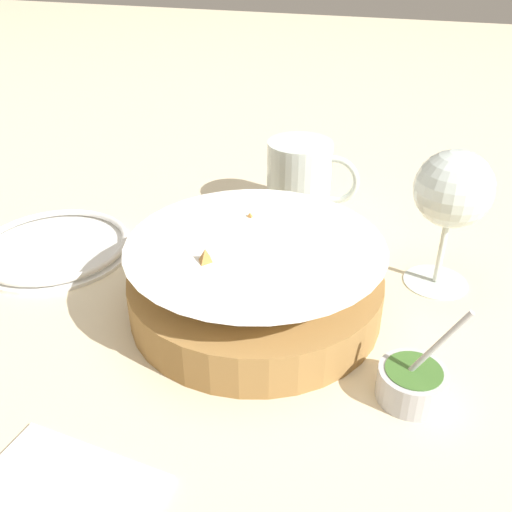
{
  "coord_description": "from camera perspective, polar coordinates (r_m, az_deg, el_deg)",
  "views": [
    {
      "loc": [
        0.13,
        -0.47,
        0.37
      ],
      "look_at": [
        -0.02,
        0.0,
        0.07
      ],
      "focal_mm": 40.0,
      "sensor_mm": 36.0,
      "label": 1
    }
  ],
  "objects": [
    {
      "name": "wine_glass",
      "position": [
        0.64,
        19.08,
        5.95
      ],
      "size": [
        0.08,
        0.08,
        0.16
      ],
      "color": "silver",
      "rests_on": "ground_plane"
    },
    {
      "name": "beer_mug",
      "position": [
        0.81,
        4.43,
        7.63
      ],
      "size": [
        0.13,
        0.09,
        0.1
      ],
      "color": "silver",
      "rests_on": "ground_plane"
    },
    {
      "name": "napkin",
      "position": [
        0.48,
        -18.43,
        -21.25
      ],
      "size": [
        0.14,
        0.09,
        0.01
      ],
      "color": "white",
      "rests_on": "ground_plane"
    },
    {
      "name": "ground_plane",
      "position": [
        0.61,
        1.69,
        -5.72
      ],
      "size": [
        4.0,
        4.0,
        0.0
      ],
      "primitive_type": "plane",
      "color": "beige"
    },
    {
      "name": "sauce_cup",
      "position": [
        0.53,
        15.34,
        -12.04
      ],
      "size": [
        0.07,
        0.06,
        0.1
      ],
      "color": "#B7B7BC",
      "rests_on": "ground_plane"
    },
    {
      "name": "side_plate",
      "position": [
        0.76,
        -19.56,
        0.88
      ],
      "size": [
        0.19,
        0.19,
        0.01
      ],
      "color": "white",
      "rests_on": "ground_plane"
    },
    {
      "name": "food_basket",
      "position": [
        0.6,
        -0.03,
        -2.48
      ],
      "size": [
        0.27,
        0.27,
        0.1
      ],
      "color": "olive",
      "rests_on": "ground_plane"
    }
  ]
}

